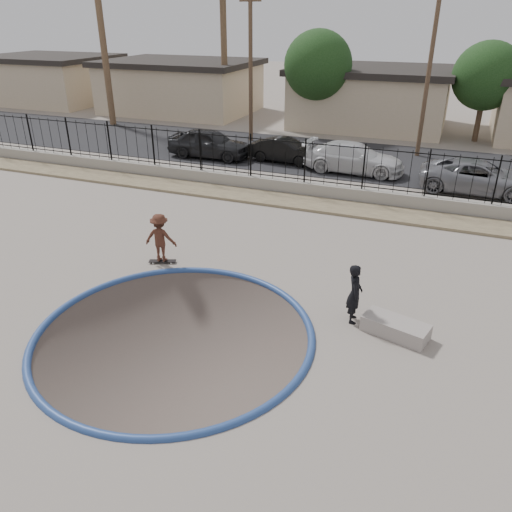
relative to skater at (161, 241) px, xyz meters
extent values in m
cube|color=slate|center=(2.34, 9.67, -1.88)|extent=(120.00, 120.00, 2.20)
torus|color=navy|center=(2.34, -3.33, -0.78)|extent=(7.04, 7.04, 0.20)
cube|color=#9C8966|center=(2.34, 6.87, -0.73)|extent=(42.00, 1.60, 0.11)
cube|color=gray|center=(2.34, 7.97, -0.48)|extent=(42.00, 0.45, 0.60)
cube|color=black|center=(2.34, 7.97, -0.06)|extent=(40.00, 0.04, 0.03)
cube|color=black|center=(2.34, 7.97, 1.52)|extent=(40.00, 0.04, 0.04)
cube|color=black|center=(2.34, 14.67, -0.76)|extent=(90.00, 8.00, 0.04)
cube|color=#C0AE89|center=(-25.66, 24.17, 0.97)|extent=(10.00, 8.00, 3.50)
cube|color=black|center=(-25.66, 24.17, 2.92)|extent=(10.60, 8.60, 0.40)
cube|color=#C0AE89|center=(-12.66, 24.17, 0.97)|extent=(11.00, 8.00, 3.50)
cube|color=black|center=(-12.66, 24.17, 2.92)|extent=(11.60, 8.60, 0.40)
cube|color=#C0AE89|center=(2.34, 24.17, 0.97)|extent=(10.00, 8.00, 3.50)
cube|color=black|center=(2.34, 24.17, 2.92)|extent=(10.60, 8.60, 0.40)
cylinder|color=brown|center=(-14.66, 17.67, 4.72)|extent=(0.44, 0.44, 11.00)
cylinder|color=brown|center=(-7.66, 21.67, 3.72)|extent=(0.44, 0.44, 9.00)
cylinder|color=#473323|center=(-3.66, 16.67, 3.72)|extent=(0.24, 0.24, 9.00)
cube|color=#473323|center=(-3.66, 16.67, 7.02)|extent=(1.30, 0.10, 0.10)
cylinder|color=#473323|center=(6.34, 16.67, 3.97)|extent=(0.24, 0.24, 9.50)
cylinder|color=#473323|center=(-0.66, 20.67, 0.72)|extent=(0.34, 0.34, 3.00)
sphere|color=#143311|center=(-0.66, 20.67, 3.42)|extent=(4.32, 4.32, 4.32)
cylinder|color=#473323|center=(9.34, 21.67, 0.59)|extent=(0.34, 0.34, 2.75)
sphere|color=#143311|center=(9.34, 21.67, 3.07)|extent=(3.96, 3.96, 3.96)
imported|color=brown|center=(0.00, 0.00, 0.00)|extent=(1.10, 0.75, 1.56)
cube|color=black|center=(0.00, 0.00, -0.72)|extent=(0.88, 0.51, 0.02)
cylinder|color=silver|center=(-0.24, -0.18, -0.75)|extent=(0.06, 0.05, 0.06)
cylinder|color=silver|center=(-0.30, -0.03, -0.75)|extent=(0.06, 0.05, 0.06)
cylinder|color=silver|center=(0.30, 0.03, -0.75)|extent=(0.06, 0.05, 0.06)
cylinder|color=silver|center=(0.24, 0.18, -0.75)|extent=(0.06, 0.05, 0.06)
imported|color=black|center=(6.34, -1.07, 0.02)|extent=(0.50, 0.65, 1.60)
cube|color=gray|center=(7.46, -1.32, -0.58)|extent=(1.73, 1.10, 0.40)
imported|color=black|center=(-4.26, 12.11, 0.03)|extent=(4.55, 1.83, 1.55)
imported|color=black|center=(-0.11, 12.67, -0.12)|extent=(3.88, 1.64, 1.25)
imported|color=silver|center=(3.65, 12.18, -0.03)|extent=(5.01, 2.19, 1.43)
imported|color=gray|center=(9.39, 11.07, -0.05)|extent=(5.10, 2.52, 1.39)
camera|label=1|loc=(8.00, -12.18, 6.45)|focal=35.00mm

